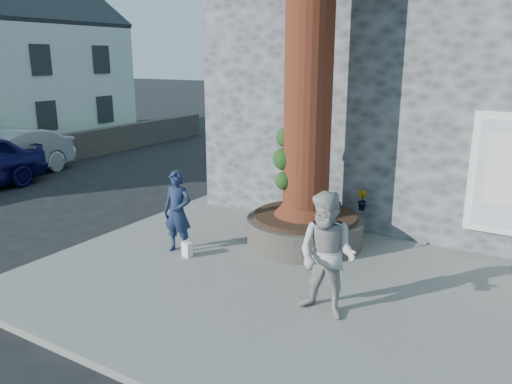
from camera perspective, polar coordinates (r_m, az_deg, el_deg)
The scene contains 14 objects.
ground at distance 8.93m, azimuth -4.88°, elevation -9.46°, with size 120.00×120.00×0.00m, color black.
pavement at distance 9.01m, azimuth 6.79°, elevation -8.88°, with size 9.00×8.00×0.12m, color slate.
yellow_line at distance 11.52m, azimuth -14.32°, elevation -4.12°, with size 0.10×30.00×0.01m, color yellow.
stone_shop at distance 13.93m, azimuth 22.04°, elevation 11.82°, with size 10.30×8.30×6.30m.
planter at distance 10.00m, azimuth 5.59°, elevation -4.19°, with size 2.30×2.30×0.60m.
cottage_far at distance 25.81m, azimuth -25.35°, elevation 13.95°, with size 7.30×7.40×8.75m.
man at distance 9.48m, azimuth -8.95°, elevation -2.25°, with size 0.57×0.38×1.57m, color #16243F.
woman at distance 7.10m, azimuth 8.11°, elevation -7.21°, with size 0.89×0.69×1.82m, color #A8A4A0.
shopping_bag at distance 9.42m, azimuth -7.88°, elevation -6.51°, with size 0.20×0.12×0.28m, color white.
car_silver at distance 17.42m, azimuth -26.88°, elevation 3.76°, with size 1.60×4.59×1.51m, color #9B9EA2.
plant_a at distance 8.93m, azimuth 8.52°, elevation -3.48°, with size 0.17×0.12×0.33m, color gray.
plant_b at distance 10.29m, azimuth 12.00°, elevation -0.90°, with size 0.22×0.22×0.41m, color gray.
plant_c at distance 10.62m, azimuth 7.26°, elevation -0.28°, with size 0.21×0.21×0.37m, color gray.
plant_d at distance 10.50m, azimuth 9.07°, elevation -0.79°, with size 0.26×0.23×0.29m, color gray.
Camera 1 is at (4.83, -6.53, 3.72)m, focal length 35.00 mm.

